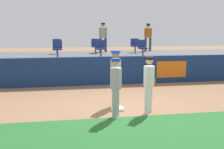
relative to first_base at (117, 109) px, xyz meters
name	(u,v)px	position (x,y,z in m)	size (l,w,h in m)	color
ground_plane	(122,109)	(0.18, 0.09, -0.04)	(60.00, 60.00, 0.00)	#936B4C
grass_foreground_strip	(140,135)	(0.18, -2.12, -0.04)	(18.00, 2.80, 0.01)	#26662B
first_base	(117,109)	(0.00, 0.00, 0.00)	(0.40, 0.40, 0.08)	white
player_fielder_home	(149,81)	(0.92, -0.42, 0.98)	(0.54, 0.47, 1.76)	white
player_runner_visitor	(116,74)	(0.05, 0.52, 1.05)	(0.48, 0.49, 1.89)	#9EA3AD
player_coach_visitor	(116,83)	(-0.17, -0.68, 0.98)	(0.43, 0.47, 1.76)	#9EA3AD
field_wall	(105,71)	(0.20, 4.05, 0.62)	(18.00, 0.26, 1.32)	navy
bleacher_platform	(99,65)	(0.18, 6.62, 0.56)	(18.00, 4.80, 1.19)	#59595E
seat_back_left	(57,46)	(-2.11, 7.29, 1.62)	(0.46, 0.44, 0.84)	#4C4C51
seat_back_center	(95,45)	(0.08, 7.29, 1.62)	(0.44, 0.44, 0.84)	#4C4C51
seat_front_right	(143,47)	(2.41, 5.49, 1.62)	(0.45, 0.44, 0.84)	#4C4C51
seat_front_left	(57,48)	(-2.02, 5.49, 1.62)	(0.47, 0.44, 0.84)	#4C4C51
seat_back_right	(135,45)	(2.46, 7.29, 1.62)	(0.47, 0.44, 0.84)	#4C4C51
seat_front_center	(101,47)	(0.17, 5.49, 1.62)	(0.45, 0.44, 0.84)	#4C4C51
spectator_hooded	(148,35)	(3.58, 8.35, 2.16)	(0.49, 0.34, 1.74)	#33384C
spectator_capped	(103,35)	(0.67, 8.25, 2.18)	(0.49, 0.40, 1.77)	#33384C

